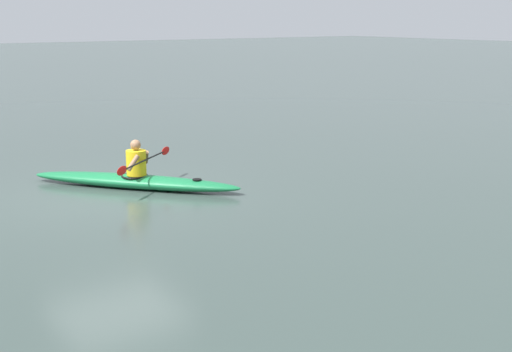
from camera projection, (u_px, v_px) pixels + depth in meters
ground_plane at (113, 196)px, 13.41m from camera, size 160.00×160.00×0.00m
kayak at (134, 181)px, 13.99m from camera, size 3.30×3.87×0.27m
kayaker at (137, 161)px, 13.87m from camera, size 1.91×1.56×0.72m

